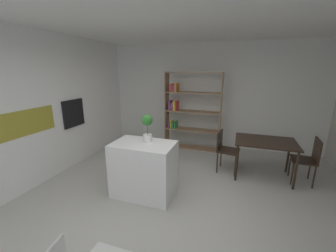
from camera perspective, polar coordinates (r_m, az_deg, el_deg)
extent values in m
plane|color=beige|center=(3.67, -0.63, -20.17)|extent=(8.67, 8.67, 0.00)
cube|color=white|center=(3.08, -0.81, 28.58)|extent=(6.31, 6.17, 0.06)
cube|color=silver|center=(6.00, 9.18, 8.03)|extent=(6.31, 0.06, 2.81)
cube|color=white|center=(4.77, -34.07, 3.88)|extent=(0.64, 5.56, 2.81)
cube|color=#9E932D|center=(4.39, -33.83, 0.74)|extent=(0.01, 1.11, 0.45)
cube|color=black|center=(5.10, -24.13, 3.17)|extent=(0.04, 0.58, 0.59)
cylinder|color=#B7BABC|center=(5.08, -24.72, 5.91)|extent=(0.02, 0.46, 0.02)
cube|color=white|center=(3.70, -6.49, -11.49)|extent=(1.03, 0.66, 0.94)
cylinder|color=white|center=(3.59, -5.52, -3.21)|extent=(0.15, 0.15, 0.12)
cylinder|color=#476633|center=(3.54, -5.58, -0.90)|extent=(0.01, 0.01, 0.18)
sphere|color=#2E742B|center=(3.50, -5.65, 1.61)|extent=(0.18, 0.18, 0.18)
cube|color=#997551|center=(5.89, -0.28, 4.39)|extent=(0.02, 0.35, 2.06)
cube|color=#997551|center=(5.59, 14.02, 3.38)|extent=(0.02, 0.35, 2.06)
cube|color=#997551|center=(5.59, 7.01, 14.21)|extent=(1.48, 0.35, 0.02)
cube|color=#997551|center=(5.97, 6.39, -5.69)|extent=(1.48, 0.35, 0.02)
cube|color=#997551|center=(5.81, 6.54, -0.94)|extent=(1.44, 0.35, 0.02)
cube|color=#997551|center=(5.70, 6.69, 3.93)|extent=(1.44, 0.35, 0.02)
cube|color=#997551|center=(5.62, 6.84, 8.97)|extent=(1.44, 0.35, 0.02)
cube|color=#8E4793|center=(5.95, 0.63, 0.38)|extent=(0.03, 0.29, 0.15)
cube|color=gold|center=(5.93, 1.13, 0.54)|extent=(0.04, 0.29, 0.19)
cube|color=#338E4C|center=(5.92, 1.59, 0.35)|extent=(0.04, 0.29, 0.16)
cube|color=#338E4C|center=(5.90, 2.15, 0.45)|extent=(0.03, 0.29, 0.19)
cube|color=#8E4793|center=(5.83, 0.74, 5.68)|extent=(0.03, 0.29, 0.26)
cube|color=#8E4793|center=(5.82, 1.35, 5.38)|extent=(0.05, 0.29, 0.20)
cube|color=gold|center=(5.79, 1.96, 5.59)|extent=(0.06, 0.29, 0.25)
cube|color=red|center=(5.78, 2.46, 5.51)|extent=(0.03, 0.29, 0.24)
cube|color=red|center=(5.76, 1.20, 10.32)|extent=(0.06, 0.29, 0.20)
cube|color=#8E4793|center=(5.74, 1.83, 10.20)|extent=(0.04, 0.29, 0.18)
cube|color=orange|center=(5.72, 2.40, 10.40)|extent=(0.05, 0.29, 0.22)
cube|color=black|center=(4.57, 24.84, -3.82)|extent=(1.13, 0.82, 0.03)
cylinder|color=black|center=(4.34, 18.03, -9.48)|extent=(0.04, 0.04, 0.73)
cylinder|color=black|center=(4.47, 31.22, -10.31)|extent=(0.04, 0.04, 0.73)
cylinder|color=black|center=(4.99, 18.23, -6.27)|extent=(0.04, 0.04, 0.73)
cylinder|color=black|center=(5.10, 29.66, -7.09)|extent=(0.04, 0.04, 0.73)
cube|color=black|center=(4.63, 16.01, -6.38)|extent=(0.47, 0.47, 0.03)
cube|color=black|center=(4.59, 13.77, -3.67)|extent=(0.08, 0.42, 0.38)
cylinder|color=black|center=(4.53, 17.66, -10.30)|extent=(0.03, 0.03, 0.46)
cylinder|color=black|center=(4.86, 18.33, -8.59)|extent=(0.03, 0.03, 0.46)
cylinder|color=black|center=(4.59, 13.10, -9.65)|extent=(0.03, 0.03, 0.46)
cylinder|color=black|center=(4.91, 14.09, -8.01)|extent=(0.03, 0.03, 0.46)
cube|color=black|center=(4.79, 32.64, -7.74)|extent=(0.44, 0.47, 0.03)
cube|color=black|center=(4.76, 35.25, -5.38)|extent=(0.06, 0.45, 0.43)
cylinder|color=black|center=(5.02, 29.97, -9.24)|extent=(0.03, 0.03, 0.44)
cylinder|color=black|center=(4.67, 30.50, -11.08)|extent=(0.03, 0.03, 0.44)
cylinder|color=black|center=(5.09, 33.86, -9.52)|extent=(0.03, 0.03, 0.44)
cylinder|color=black|center=(4.74, 34.70, -11.35)|extent=(0.03, 0.03, 0.44)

